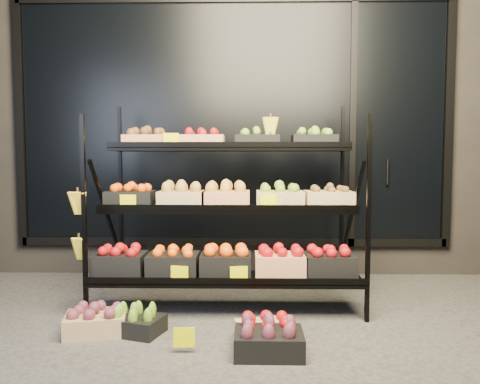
{
  "coord_description": "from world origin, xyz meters",
  "views": [
    {
      "loc": [
        0.17,
        -3.16,
        1.18
      ],
      "look_at": [
        0.1,
        0.55,
        0.92
      ],
      "focal_mm": 35.0,
      "sensor_mm": 36.0,
      "label": 1
    }
  ],
  "objects_px": {
    "display_rack": "(227,208)",
    "floor_crate_left": "(96,320)",
    "floor_crate_midleft": "(136,321)",
    "floor_crate_midright": "(266,329)"
  },
  "relations": [
    {
      "from": "display_rack",
      "to": "floor_crate_left",
      "type": "relative_size",
      "value": 4.88
    },
    {
      "from": "display_rack",
      "to": "floor_crate_midleft",
      "type": "distance_m",
      "value": 1.14
    },
    {
      "from": "display_rack",
      "to": "floor_crate_left",
      "type": "height_order",
      "value": "display_rack"
    },
    {
      "from": "display_rack",
      "to": "floor_crate_midleft",
      "type": "xyz_separation_m",
      "value": [
        -0.58,
        -0.68,
        -0.7
      ]
    },
    {
      "from": "floor_crate_left",
      "to": "floor_crate_midright",
      "type": "xyz_separation_m",
      "value": [
        1.15,
        -0.14,
        -0.0
      ]
    },
    {
      "from": "floor_crate_left",
      "to": "display_rack",
      "type": "bearing_deg",
      "value": 26.42
    },
    {
      "from": "display_rack",
      "to": "floor_crate_midright",
      "type": "relative_size",
      "value": 5.2
    },
    {
      "from": "floor_crate_midleft",
      "to": "display_rack",
      "type": "bearing_deg",
      "value": 67.68
    },
    {
      "from": "floor_crate_left",
      "to": "floor_crate_midright",
      "type": "relative_size",
      "value": 1.07
    },
    {
      "from": "display_rack",
      "to": "floor_crate_midleft",
      "type": "bearing_deg",
      "value": -130.49
    }
  ]
}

